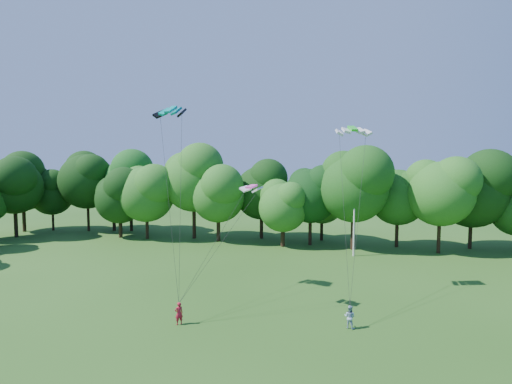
# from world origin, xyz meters

# --- Properties ---
(ground) EXTENTS (160.00, 160.00, 0.00)m
(ground) POSITION_xyz_m (0.00, 0.00, 0.00)
(ground) COLOR #224C14
(ground) RESTS_ON ground
(utility_pole) EXTENTS (1.58, 0.76, 8.48)m
(utility_pole) POSITION_xyz_m (6.85, 30.04, 4.35)
(utility_pole) COLOR silver
(utility_pole) RESTS_ON ground
(kite_flyer_left) EXTENTS (0.69, 0.69, 1.61)m
(kite_flyer_left) POSITION_xyz_m (-4.69, 5.96, 0.81)
(kite_flyer_left) COLOR #AF162C
(kite_flyer_left) RESTS_ON ground
(kite_flyer_right) EXTENTS (0.94, 0.83, 1.60)m
(kite_flyer_right) POSITION_xyz_m (6.97, 8.37, 0.80)
(kite_flyer_right) COLOR #8CAAC2
(kite_flyer_right) RESTS_ON ground
(kite_teal) EXTENTS (2.98, 1.66, 0.75)m
(kite_teal) POSITION_xyz_m (-8.29, 12.41, 15.90)
(kite_teal) COLOR #049089
(kite_teal) RESTS_ON ground
(kite_green) EXTENTS (3.20, 2.21, 0.60)m
(kite_green) POSITION_xyz_m (6.77, 16.55, 14.30)
(kite_green) COLOR #1FD424
(kite_green) RESTS_ON ground
(kite_pink) EXTENTS (1.93, 1.46, 0.29)m
(kite_pink) POSITION_xyz_m (-0.48, 9.98, 9.59)
(kite_pink) COLOR #FF46B7
(kite_pink) RESTS_ON ground
(tree_back_west) EXTENTS (9.33, 9.33, 13.57)m
(tree_back_west) POSITION_xyz_m (-28.97, 38.73, 8.47)
(tree_back_west) COLOR #322514
(tree_back_west) RESTS_ON ground
(tree_back_center) EXTENTS (8.13, 8.13, 11.83)m
(tree_back_center) POSITION_xyz_m (0.94, 35.17, 7.39)
(tree_back_center) COLOR #342414
(tree_back_center) RESTS_ON ground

